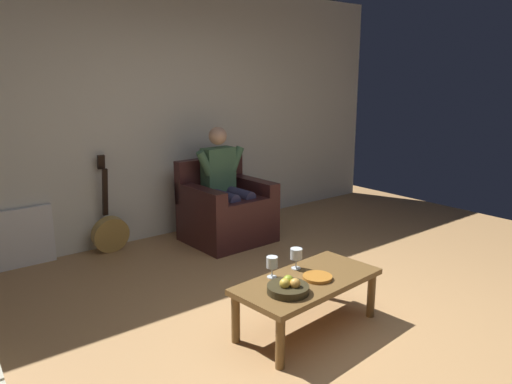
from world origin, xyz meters
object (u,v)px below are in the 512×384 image
Objects in this scene: armchair at (226,212)px; wine_glass_near at (296,255)px; guitar at (110,231)px; wine_glass_far at (272,264)px; person_seated at (226,182)px; decorative_dish at (317,277)px; coffee_table at (307,286)px; fruit_bowl at (288,288)px.

armchair is 5.67× the size of wine_glass_near.
guitar is 2.24m from wine_glass_far.
person_seated reaches higher than decorative_dish.
coffee_table is 7.15× the size of wine_glass_near.
wine_glass_near reaches higher than wine_glass_far.
coffee_table is at bearing 72.00° from wine_glass_near.
coffee_table is 0.30m from wine_glass_far.
armchair is 0.88× the size of guitar.
fruit_bowl is (-0.23, 2.46, 0.19)m from guitar.
fruit_bowl is (0.91, 2.03, 0.09)m from armchair.
fruit_bowl is (0.26, 0.08, 0.09)m from coffee_table.
person_seated is 2.09m from decorative_dish.
wine_glass_near is at bearing -139.97° from fruit_bowl.
person_seated is 1.30m from guitar.
armchair is 2.08m from decorative_dish.
wine_glass_far reaches higher than coffee_table.
armchair is 2.05m from coffee_table.
wine_glass_near is at bearing 69.70° from person_seated.
decorative_dish is at bearing 71.58° from armchair.
person_seated is at bearing -108.75° from wine_glass_near.
person_seated is at bearing 90.00° from armchair.
fruit_bowl is at bearing 64.15° from person_seated.
armchair is 0.34m from person_seated.
coffee_table is (0.66, 1.94, -0.33)m from person_seated.
armchair is at bearing -108.65° from wine_glass_near.
fruit_bowl is 0.31m from decorative_dish.
person_seated is 7.97× the size of wine_glass_near.
wine_glass_far is at bearing 63.09° from person_seated.
guitar is at bearing -22.34° from person_seated.
guitar is 2.47m from fruit_bowl.
coffee_table is at bearing -42.21° from decorative_dish.
guitar reaches higher than coffee_table.
guitar reaches higher than armchair.
decorative_dish is (0.60, 1.99, 0.07)m from armchair.
person_seated reaches higher than wine_glass_far.
person_seated reaches higher than wine_glass_near.
guitar is at bearing -82.00° from wine_glass_far.
fruit_bowl is at bearing 17.71° from coffee_table.
wine_glass_near is at bearing -92.28° from decorative_dish.
coffee_table is at bearing 69.77° from person_seated.
wine_glass_near is 0.56× the size of fruit_bowl.
armchair reaches higher than decorative_dish.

